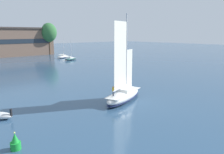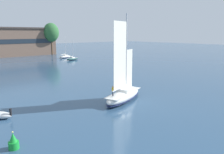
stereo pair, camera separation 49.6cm
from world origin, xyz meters
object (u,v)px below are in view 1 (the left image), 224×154
channel_buoy (15,143)px  sailboat_main (124,94)px  tree_shore_right (49,33)px  sailboat_moored_far_slip (63,57)px  sailboat_moored_mid_channel (71,59)px

channel_buoy → sailboat_main: bearing=12.9°
tree_shore_right → channel_buoy: tree_shore_right is taller
sailboat_main → channel_buoy: (-18.95, -4.34, -0.40)m
tree_shore_right → sailboat_main: (-26.80, -83.03, -10.34)m
tree_shore_right → sailboat_moored_far_slip: tree_shore_right is taller
sailboat_main → sailboat_moored_far_slip: (23.97, 64.03, -0.46)m
sailboat_main → sailboat_moored_mid_channel: (22.15, 54.44, -0.54)m
tree_shore_right → sailboat_main: 87.86m
tree_shore_right → channel_buoy: bearing=-117.6°
channel_buoy → tree_shore_right: bearing=62.4°
sailboat_moored_far_slip → channel_buoy: size_ratio=5.30×
tree_shore_right → channel_buoy: 99.21m
tree_shore_right → sailboat_moored_mid_channel: tree_shore_right is taller
sailboat_main → sailboat_moored_far_slip: sailboat_main is taller
channel_buoy → sailboat_moored_far_slip: bearing=57.9°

